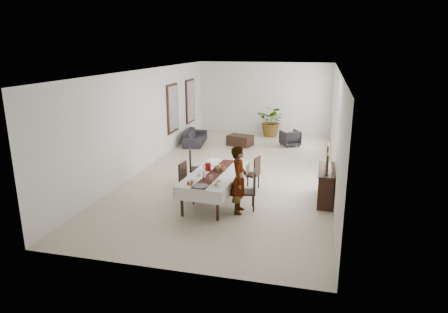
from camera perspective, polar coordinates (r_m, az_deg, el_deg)
floor at (r=12.88m, az=1.73°, el=-2.14°), size 6.00×12.00×0.00m
ceiling at (r=12.28m, az=1.85°, el=12.21°), size 6.00×12.00×0.02m
wall_back at (r=18.32m, az=5.78°, el=8.27°), size 6.00×0.02×3.20m
wall_front at (r=6.93m, az=-8.74°, el=-4.30°), size 6.00×0.02×3.20m
wall_left at (r=13.42m, az=-10.89°, el=5.36°), size 0.02×12.00×3.20m
wall_right at (r=12.23m, az=15.70°, el=4.05°), size 0.02×12.00×3.20m
dining_table_top at (r=10.26m, az=-1.26°, el=-2.57°), size 1.16×2.48×0.05m
table_leg_fl at (r=9.54m, az=-6.03°, el=-6.53°), size 0.08×0.08×0.71m
table_leg_fr at (r=9.24m, az=-0.94°, el=-7.19°), size 0.08×0.08×0.71m
table_leg_bl at (r=11.55m, az=-1.49°, el=-2.43°), size 0.08×0.08×0.71m
table_leg_br at (r=11.30m, az=2.77°, el=-2.86°), size 0.08×0.08×0.71m
tablecloth_top at (r=10.25m, az=-1.26°, el=-2.41°), size 1.36×2.67×0.01m
tablecloth_drape_left at (r=10.49m, az=-4.31°, el=-2.86°), size 0.18×2.60×0.30m
tablecloth_drape_right at (r=10.13m, az=1.91°, el=-3.51°), size 0.18×2.60×0.30m
tablecloth_drape_near at (r=9.16m, az=-3.88°, el=-5.68°), size 1.19×0.09×0.30m
tablecloth_drape_far at (r=11.47m, az=0.83°, el=-1.18°), size 1.19×0.09×0.30m
table_runner at (r=10.25m, az=-1.26°, el=-2.37°), size 0.52×2.54×0.00m
red_pitcher at (r=10.43m, az=-2.31°, el=-1.47°), size 0.16×0.16×0.20m
pitcher_handle at (r=10.46m, az=-2.75°, el=-1.43°), size 0.12×0.03×0.12m
wine_glass_near at (r=9.60m, az=-1.84°, el=-3.11°), size 0.07×0.07×0.17m
wine_glass_mid at (r=9.76m, az=-2.88°, el=-2.80°), size 0.07×0.07×0.17m
wine_glass_far at (r=10.25m, az=-0.91°, el=-1.86°), size 0.07×0.07×0.17m
teacup_right at (r=9.60m, az=-0.72°, el=-3.44°), size 0.09×0.09×0.06m
saucer_right at (r=9.61m, az=-0.72°, el=-3.58°), size 0.15×0.15×0.01m
teacup_left at (r=10.02m, az=-3.55°, el=-2.64°), size 0.09×0.09×0.06m
saucer_left at (r=10.03m, az=-3.55°, el=-2.77°), size 0.15×0.15×0.01m
plate_near_right at (r=9.33m, az=-1.12°, el=-4.17°), size 0.24×0.24×0.02m
bread_near_right at (r=9.32m, az=-1.12°, el=-4.01°), size 0.09×0.09×0.09m
plate_near_left at (r=9.68m, az=-4.41°, el=-3.48°), size 0.24×0.24×0.02m
plate_far_left at (r=10.85m, az=-1.93°, el=-1.31°), size 0.24×0.24×0.02m
serving_tray at (r=9.30m, az=-3.37°, el=-4.24°), size 0.36×0.36×0.02m
jam_jar_a at (r=9.35m, az=-4.71°, el=-4.00°), size 0.06×0.06×0.08m
jam_jar_b at (r=9.44m, az=-5.14°, el=-3.81°), size 0.06×0.06×0.08m
jam_jar_c at (r=9.51m, az=-4.63°, el=-3.65°), size 0.06×0.06×0.08m
fruit_basket at (r=10.45m, az=-0.55°, el=-1.73°), size 0.30×0.30×0.10m
fruit_red at (r=10.43m, az=-0.36°, el=-1.32°), size 0.09×0.09×0.09m
fruit_green at (r=10.46m, az=-0.71°, el=-1.27°), size 0.08×0.08×0.08m
fruit_yellow at (r=10.38m, az=-0.64°, el=-1.41°), size 0.08×0.08×0.08m
chair_right_near_seat at (r=9.88m, az=3.20°, el=-5.11°), size 0.51×0.51×0.05m
chair_right_near_leg_fl at (r=9.81m, az=4.24°, el=-6.74°), size 0.05×0.05×0.42m
chair_right_near_leg_fr at (r=10.13m, az=4.12°, el=-6.00°), size 0.05×0.05×0.42m
chair_right_near_leg_bl at (r=9.79m, az=2.21°, el=-6.75°), size 0.05×0.05×0.42m
chair_right_near_leg_br at (r=10.11m, az=2.15°, el=-6.00°), size 0.05×0.05×0.42m
chair_right_near_back at (r=9.79m, az=4.35°, el=-3.53°), size 0.13×0.42×0.54m
chair_right_far_seat at (r=11.24m, az=3.86°, el=-2.60°), size 0.49×0.49×0.05m
chair_right_far_leg_fl at (r=11.10m, az=4.28°, el=-4.06°), size 0.05×0.05×0.40m
chair_right_far_leg_fr at (r=11.39m, az=4.95°, el=-3.55°), size 0.05×0.05×0.40m
chair_right_far_leg_bl at (r=11.23m, az=2.71°, el=-3.80°), size 0.05×0.05×0.40m
chair_right_far_leg_br at (r=11.52m, az=3.42°, el=-3.31°), size 0.05×0.05×0.40m
chair_right_far_back at (r=11.08m, az=4.76°, el=-1.37°), size 0.13×0.40×0.52m
chair_left_near_seat at (r=10.39m, az=-4.89°, el=-4.00°), size 0.48×0.48×0.05m
chair_left_near_leg_fl at (r=10.70m, az=-5.31°, el=-4.79°), size 0.05×0.05×0.43m
chair_left_near_leg_fr at (r=10.40m, az=-6.17°, el=-5.42°), size 0.05×0.05×0.43m
chair_left_near_leg_bl at (r=10.56m, az=-3.58°, el=-5.04°), size 0.05×0.05×0.43m
chair_left_near_leg_br at (r=10.26m, az=-4.39°, el=-5.69°), size 0.05×0.05×0.43m
chair_left_near_back at (r=10.38m, az=-5.91°, el=-2.33°), size 0.09×0.43×0.55m
chair_left_far_seat at (r=11.50m, az=-3.74°, el=-1.84°), size 0.58×0.58×0.05m
chair_left_far_leg_fl at (r=11.77m, az=-4.63°, el=-2.77°), size 0.06×0.06×0.46m
chair_left_far_leg_fr at (r=11.41m, az=-4.70°, el=-3.37°), size 0.06×0.06×0.46m
chair_left_far_leg_bl at (r=11.76m, az=-2.77°, el=-2.75°), size 0.06×0.06×0.46m
chair_left_far_leg_br at (r=11.40m, az=-2.78°, el=-3.35°), size 0.06×0.06×0.46m
chair_left_far_back at (r=11.41m, az=-4.83°, el=-0.33°), size 0.17×0.46×0.59m
woman at (r=9.56m, az=2.16°, el=-3.36°), size 0.44×0.63×1.65m
sideboard_body at (r=10.71m, az=14.29°, el=-4.03°), size 0.37×1.40×0.84m
sideboard_top at (r=10.58m, az=14.45°, el=-1.81°), size 0.41×1.46×0.03m
candlestick_near_base at (r=10.08m, az=14.46°, el=-2.51°), size 0.09×0.09×0.03m
candlestick_near_shaft at (r=10.00m, az=14.55°, el=-1.16°), size 0.05×0.05×0.47m
candlestick_near_candle at (r=9.93m, az=14.66°, el=0.34°), size 0.03×0.03×0.07m
candlestick_mid_base at (r=10.43m, az=14.46°, el=-1.88°), size 0.09×0.09×0.03m
candlestick_mid_shaft at (r=10.34m, az=14.58°, el=-0.21°), size 0.05×0.05×0.61m
candlestick_mid_candle at (r=10.26m, az=14.71°, el=1.63°), size 0.03×0.03×0.07m
candlestick_far_base at (r=10.79m, az=14.45°, el=-1.30°), size 0.09×0.09×0.03m
candlestick_far_shaft at (r=10.72m, az=14.55°, el=0.09°), size 0.05×0.05×0.51m
candlestick_far_candle at (r=10.64m, az=14.66°, el=1.61°), size 0.03×0.03×0.07m
sofa at (r=16.49m, az=-4.14°, el=2.82°), size 1.02×2.00×0.56m
armchair at (r=16.28m, az=9.41°, el=2.62°), size 0.94×0.95×0.64m
coffee_table at (r=16.13m, az=2.32°, el=2.31°), size 1.10×0.88×0.42m
potted_plant at (r=17.84m, az=6.89°, el=5.04°), size 1.48×1.37×1.36m
mirror_frame_near at (r=15.41m, az=-7.35°, el=6.82°), size 0.06×1.05×1.85m
mirror_glass_near at (r=15.39m, az=-7.23°, el=6.82°), size 0.01×0.90×1.70m
mirror_frame_far at (r=17.36m, az=-4.85°, el=7.88°), size 0.06×1.05×1.85m
mirror_glass_far at (r=17.35m, az=-4.74°, el=7.88°), size 0.01×0.90×1.70m
fan_rod at (r=15.23m, az=4.27°, el=12.48°), size 0.04×0.04×0.20m
fan_hub at (r=15.24m, az=4.26°, el=11.73°), size 0.16×0.16×0.08m
fan_blade_n at (r=15.59m, az=4.48°, el=11.81°), size 0.10×0.55×0.01m
fan_blade_s at (r=14.90m, az=4.02°, el=11.64°), size 0.10×0.55×0.01m
fan_blade_e at (r=15.19m, az=5.58°, el=11.68°), size 0.55×0.10×0.01m
fan_blade_w at (r=15.31m, az=2.94°, el=11.77°), size 0.55×0.10×0.01m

